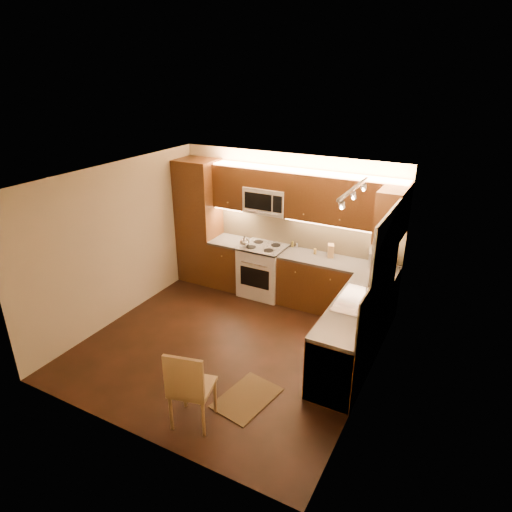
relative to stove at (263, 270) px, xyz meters
The scene contains 37 objects.
floor 1.76m from the stove, 79.85° to the right, with size 4.00×4.00×0.01m, color black.
ceiling 2.66m from the stove, 79.85° to the right, with size 4.00×4.00×0.01m, color beige.
wall_back 0.91m from the stove, 47.29° to the left, with size 4.00×0.01×2.50m, color #BDAD8A.
wall_front 3.77m from the stove, 85.33° to the right, with size 4.00×0.01×2.50m, color #BDAD8A.
wall_left 2.51m from the stove, 135.42° to the right, with size 0.01×4.00×2.50m, color #BDAD8A.
wall_right 2.95m from the stove, 36.06° to the right, with size 0.01×4.00×2.50m, color #BDAD8A.
pantry 1.52m from the stove, behind, with size 0.70×0.60×2.30m, color #42210E.
base_cab_back_left 0.69m from the stove, behind, with size 0.62×0.60×0.86m, color #42210E.
counter_back_left 0.81m from the stove, behind, with size 0.62×0.60×0.04m, color #312F2D.
base_cab_back_right 1.34m from the stove, ahead, with size 1.92×0.60×0.86m, color #42210E.
counter_back_right 1.40m from the stove, ahead, with size 1.92×0.60×0.04m, color #312F2D.
base_cab_right 2.37m from the stove, 32.52° to the right, with size 0.60×2.00×0.86m, color #42210E.
counter_right 2.41m from the stove, 32.52° to the right, with size 0.60×2.00×0.04m, color #312F2D.
dishwasher 2.81m from the stove, 44.64° to the right, with size 0.58×0.60×0.84m, color silver.
backsplash_back 1.03m from the stove, 25.86° to the left, with size 3.30×0.02×0.60m, color tan.
backsplash_right 2.72m from the stove, 29.11° to the right, with size 0.02×2.00×0.60m, color tan.
upper_cab_back_left 1.58m from the stove, 167.74° to the left, with size 0.62×0.35×0.75m, color #42210E.
upper_cab_back_right 1.95m from the stove, ahead, with size 1.92×0.35×0.75m, color #42210E.
upper_cab_bridge 1.64m from the stove, 90.00° to the left, with size 0.76×0.35×0.31m, color #42210E.
upper_cab_right_corner 2.57m from the stove, ahead, with size 0.35×0.50×0.75m, color #42210E.
stove is the anchor object (origin of this frame).
microwave 1.27m from the stove, 90.00° to the left, with size 0.76×0.38×0.44m, color silver, non-canonical shape.
window_frame 2.79m from the stove, 26.21° to the right, with size 0.03×1.44×1.24m, color silver.
window_blinds 2.77m from the stove, 26.41° to the right, with size 0.02×1.36×1.16m, color silver.
sink 2.35m from the stove, 29.36° to the right, with size 0.52×0.86×0.15m, color silver, non-canonical shape.
faucet 2.52m from the stove, 27.30° to the right, with size 0.20×0.04×0.30m, color silver, non-canonical shape.
track_light_bar 3.01m from the stove, 34.57° to the right, with size 0.04×1.20×0.03m, color silver.
kettle 0.65m from the stove, 148.58° to the right, with size 0.17×0.17×0.20m, color silver, non-canonical shape.
toaster_oven 2.08m from the stove, ahead, with size 0.41×0.31×0.25m, color silver.
knife_block 1.30m from the stove, ahead, with size 0.10×0.15×0.21m, color #9C6F46.
spice_jar_a 0.71m from the stove, 31.06° to the left, with size 0.05×0.05×0.10m, color silver.
spice_jar_b 0.71m from the stove, 29.86° to the left, with size 0.04×0.04×0.10m, color olive.
spice_jar_c 0.76m from the stove, 27.11° to the left, with size 0.04×0.04×0.09m, color silver.
spice_jar_d 1.03m from the stove, ahead, with size 0.05×0.05×0.09m, color olive.
soap_bottle 2.24m from the stove, 11.49° to the right, with size 0.09×0.09×0.21m, color silver.
rug 2.83m from the stove, 67.04° to the right, with size 0.55×0.83×0.01m, color black.
dining_chair 3.26m from the stove, 77.08° to the right, with size 0.45×0.45×1.02m, color #9C6F46, non-canonical shape.
Camera 1 is at (2.93, -4.70, 3.79)m, focal length 31.09 mm.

